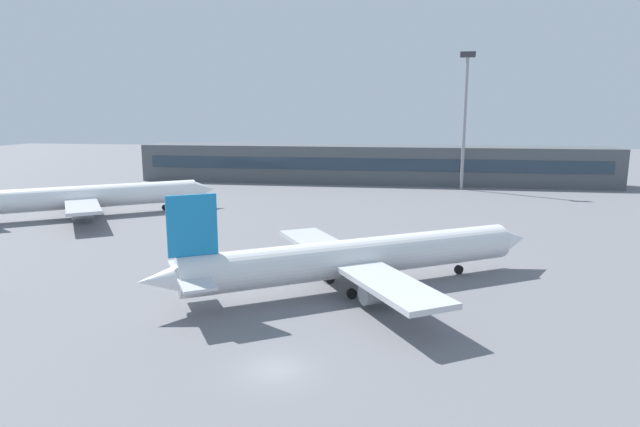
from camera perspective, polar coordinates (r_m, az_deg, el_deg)
ground_plane at (r=74.39m, az=2.50°, el=-2.34°), size 400.00×400.00×0.00m
terminal_building at (r=131.42m, az=5.39°, el=5.30°), size 113.22×12.13×9.00m
airplane_near at (r=51.71m, az=4.39°, el=-4.68°), size 36.43×26.59×10.15m
airplane_mid at (r=95.54m, az=-23.55°, el=1.64°), size 36.62×27.96×10.52m
floodlight_tower_west at (r=122.10m, az=15.27°, el=10.41°), size 3.20×0.80×29.72m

